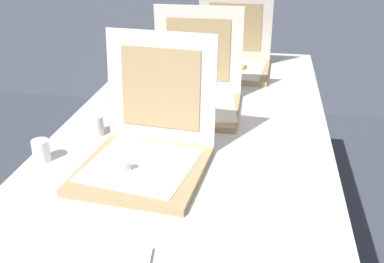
{
  "coord_description": "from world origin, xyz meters",
  "views": [
    {
      "loc": [
        0.23,
        -0.83,
        1.42
      ],
      "look_at": [
        0.02,
        0.41,
        0.82
      ],
      "focal_mm": 41.84,
      "sensor_mm": 36.0,
      "label": 1
    }
  ],
  "objects": [
    {
      "name": "table",
      "position": [
        0.0,
        0.56,
        0.71
      ],
      "size": [
        0.92,
        2.04,
        0.76
      ],
      "color": "silver",
      "rests_on": "ground"
    },
    {
      "name": "pizza_box_front",
      "position": [
        -0.09,
        0.27,
        0.81
      ],
      "size": [
        0.38,
        0.41,
        0.37
      ],
      "rotation": [
        0.0,
        0.0,
        -0.09
      ],
      "color": "tan",
      "rests_on": "table"
    },
    {
      "name": "pizza_box_middle",
      "position": [
        -0.03,
        0.74,
        0.81
      ],
      "size": [
        0.36,
        0.37,
        0.37
      ],
      "rotation": [
        0.0,
        0.0,
        0.02
      ],
      "color": "tan",
      "rests_on": "table"
    },
    {
      "name": "pizza_box_back",
      "position": [
        0.07,
        1.22,
        0.81
      ],
      "size": [
        0.35,
        0.36,
        0.35
      ],
      "rotation": [
        0.0,
        0.0,
        -0.02
      ],
      "color": "tan",
      "rests_on": "table"
    },
    {
      "name": "cup_white_near_center",
      "position": [
        -0.32,
        0.46,
        0.79
      ],
      "size": [
        0.05,
        0.05,
        0.07
      ],
      "primitive_type": "cylinder",
      "color": "white",
      "rests_on": "table"
    },
    {
      "name": "cup_white_near_left",
      "position": [
        -0.41,
        0.26,
        0.79
      ],
      "size": [
        0.05,
        0.05,
        0.07
      ],
      "primitive_type": "cylinder",
      "color": "white",
      "rests_on": "table"
    },
    {
      "name": "cup_white_mid",
      "position": [
        -0.34,
        0.63,
        0.79
      ],
      "size": [
        0.05,
        0.05,
        0.07
      ],
      "primitive_type": "cylinder",
      "color": "white",
      "rests_on": "table"
    }
  ]
}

